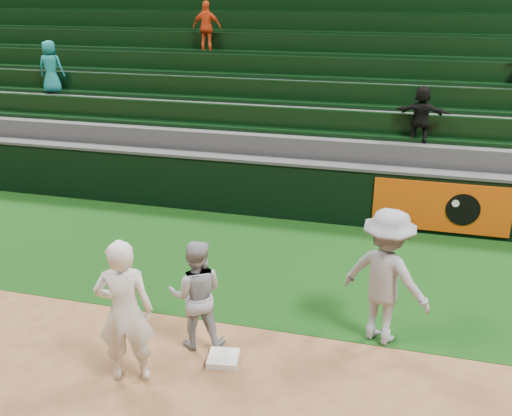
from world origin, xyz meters
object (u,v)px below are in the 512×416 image
(base_coach, at_px, (386,277))
(first_base, at_px, (223,359))
(first_baseman, at_px, (125,312))
(baserunner, at_px, (196,295))

(base_coach, bearing_deg, first_base, 51.79)
(first_base, bearing_deg, base_coach, 28.58)
(first_base, height_order, first_baseman, first_baseman)
(first_baseman, bearing_deg, baserunner, -140.87)
(first_baseman, xyz_separation_m, base_coach, (2.99, 1.67, 0.02))
(first_baseman, height_order, base_coach, base_coach)
(baserunner, bearing_deg, base_coach, -177.82)
(first_base, relative_size, first_baseman, 0.21)
(first_base, height_order, base_coach, base_coach)
(first_base, distance_m, first_baseman, 1.50)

